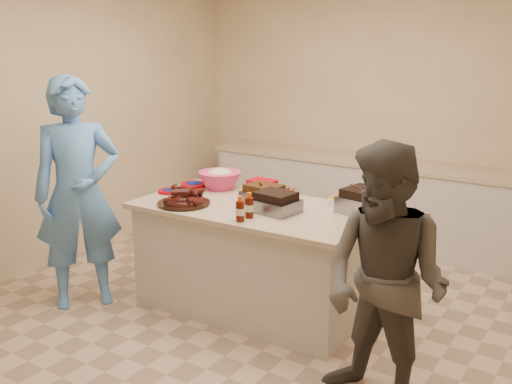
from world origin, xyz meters
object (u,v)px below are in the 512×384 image
Objects in this scene: coleslaw_bowl at (220,189)px; roasting_pan at (363,212)px; mustard_bottle at (243,200)px; rib_platter at (184,204)px; plastic_cup at (207,187)px; island at (253,307)px; guest_blue at (87,301)px; bbq_bottle_a at (240,221)px; bbq_bottle_b at (249,218)px.

roasting_pan is at bearing 1.23° from coleslaw_bowl.
roasting_pan is at bearing 13.76° from mustard_bottle.
rib_platter is 1.11× the size of coleslaw_bowl.
roasting_pan is at bearing 24.99° from rib_platter.
roasting_pan is 1.33m from coleslaw_bowl.
island is at bearing -21.57° from plastic_cup.
island is at bearing -147.35° from roasting_pan.
island is 1.02m from rib_platter.
guest_blue is at bearing -125.21° from coleslaw_bowl.
island is 0.89m from mustard_bottle.
bbq_bottle_a is 0.99× the size of bbq_bottle_b.
coleslaw_bowl is 3.16× the size of mustard_bottle.
island is 0.92m from bbq_bottle_b.
plastic_cup reaches higher than island.
plastic_cup is at bearing 141.67° from bbq_bottle_a.
roasting_pan is at bearing -27.93° from guest_blue.
guest_blue is (-2.01, -1.00, -0.87)m from roasting_pan.
roasting_pan is 0.97m from mustard_bottle.
rib_platter is 0.48m from mustard_bottle.
bbq_bottle_a is 1.57× the size of mustard_bottle.
coleslaw_bowl is at bearing 152.52° from mustard_bottle.
mustard_bottle is (0.32, 0.36, 0.00)m from rib_platter.
bbq_bottle_a is 0.55m from mustard_bottle.
bbq_bottle_a is at bearing -44.12° from coleslaw_bowl.
coleslaw_bowl reaches higher than mustard_bottle.
island is 19.39× the size of plastic_cup.
mustard_bottle is at bearing -27.48° from coleslaw_bowl.
island reaches higher than guest_blue.
mustard_bottle is 0.54m from plastic_cup.
roasting_pan is 1.67× the size of bbq_bottle_b.
coleslaw_bowl is 0.89m from bbq_bottle_b.
bbq_bottle_b reaches higher than roasting_pan.
bbq_bottle_a is at bearing -38.33° from plastic_cup.
rib_platter is 1.39m from roasting_pan.
bbq_bottle_b is (0.62, 0.00, 0.00)m from rib_platter.
roasting_pan reaches higher than mustard_bottle.
rib_platter is at bearing 170.33° from bbq_bottle_a.
bbq_bottle_b is 1.99× the size of plastic_cup.
coleslaw_bowl is at bearing 141.09° from bbq_bottle_b.
island is 1.12m from plastic_cup.
bbq_bottle_b is 0.10× the size of guest_blue.
bbq_bottle_b reaches higher than rib_platter.
coleslaw_bowl is 3.96× the size of plastic_cup.
plastic_cup is at bearing 161.13° from mustard_bottle.
coleslaw_bowl reaches higher than roasting_pan.
plastic_cup is 1.40m from guest_blue.
coleslaw_bowl is at bearing 0.48° from guest_blue.
bbq_bottle_a is 0.11m from bbq_bottle_b.
guest_blue is (-0.68, -0.97, -0.87)m from coleslaw_bowl.
mustard_bottle reaches higher than guest_blue.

